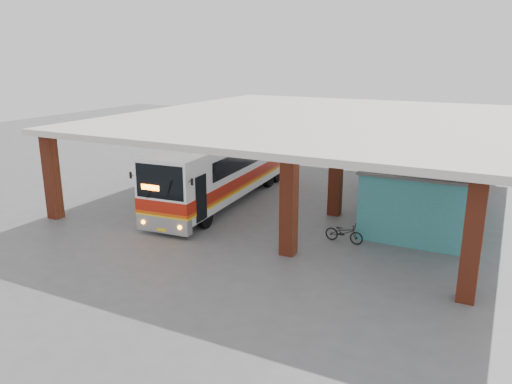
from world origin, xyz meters
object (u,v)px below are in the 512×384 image
object	(u,v)px
coach_bus	(224,168)
motorcycle	(344,232)
pedestrian	(291,218)
red_chair	(373,197)

from	to	relation	value
coach_bus	motorcycle	xyz separation A→B (m)	(8.05, -3.20, -1.43)
pedestrian	motorcycle	bearing A→B (deg)	145.22
motorcycle	coach_bus	bearing A→B (deg)	70.94
coach_bus	red_chair	xyz separation A→B (m)	(7.64, 3.40, -1.54)
motorcycle	pedestrian	xyz separation A→B (m)	(-2.52, -0.05, 0.33)
coach_bus	motorcycle	size ratio (longest dim) A/B	7.58
red_chair	pedestrian	bearing A→B (deg)	-113.12
coach_bus	motorcycle	bearing A→B (deg)	-26.09
coach_bus	red_chair	bearing A→B (deg)	19.62
motorcycle	pedestrian	bearing A→B (deg)	93.76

